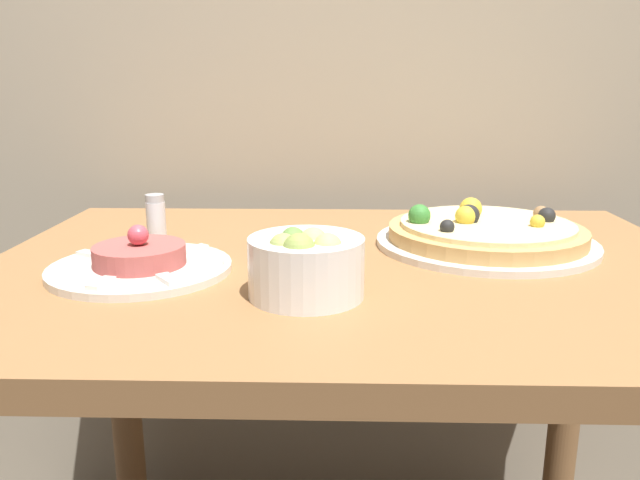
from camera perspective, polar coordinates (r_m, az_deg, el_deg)
dining_table at (r=0.91m, az=2.49°, el=-9.35°), size 1.01×0.72×0.73m
pizza_plate at (r=0.97m, az=14.87°, el=0.54°), size 0.33×0.33×0.07m
tartare_plate at (r=0.85m, az=-16.12°, el=-1.98°), size 0.24×0.24×0.06m
small_bowl at (r=0.71m, az=-1.30°, el=-2.24°), size 0.13×0.13×0.08m
salt_shaker at (r=1.01m, az=-14.77°, el=2.01°), size 0.03×0.03×0.07m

